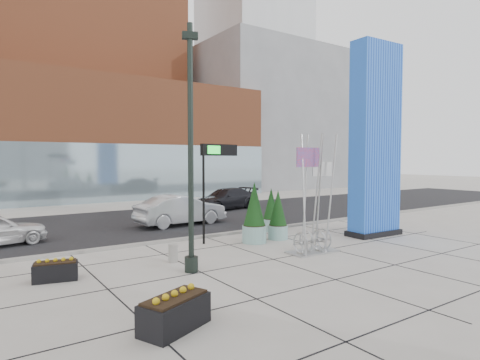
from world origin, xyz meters
TOP-DOWN VIEW (x-y plane):
  - ground at (0.00, 0.00)m, footprint 160.00×160.00m
  - street_asphalt at (0.00, 10.00)m, footprint 80.00×12.00m
  - curb_edge at (0.00, 4.00)m, footprint 80.00×0.30m
  - tower_podium at (1.00, 27.00)m, footprint 34.00×10.00m
  - tower_glass_front at (1.00, 22.20)m, footprint 34.00×0.60m
  - building_grey_parking at (26.00, 32.00)m, footprint 20.00×18.00m
  - building_pale_office at (36.00, 48.00)m, footprint 16.00×16.00m
  - blue_pylon at (7.98, -0.10)m, footprint 2.79×1.33m
  - lamp_post at (-2.23, -0.74)m, footprint 0.55×0.44m
  - public_art_sculpture at (3.02, -1.00)m, footprint 2.09×1.09m
  - concrete_bollard at (-2.19, 0.73)m, footprint 0.34×0.34m
  - overhead_street_sign at (0.96, 2.80)m, footprint 2.04×0.55m
  - round_planter_east at (4.60, 3.60)m, footprint 0.89×0.89m
  - round_planter_mid at (3.55, 1.80)m, footprint 0.91×0.91m
  - round_planter_west at (2.20, 1.80)m, footprint 1.07×1.07m
  - box_planter_north at (-6.06, 0.75)m, footprint 1.36×0.90m
  - box_planter_south at (-4.58, -4.50)m, footprint 1.75×1.34m
  - car_silver_mid at (1.60, 7.88)m, footprint 5.19×2.16m
  - car_dark_east at (7.35, 12.32)m, footprint 5.58×3.12m

SIDE VIEW (x-z plane):
  - ground at x=0.00m, z-range 0.00..0.00m
  - street_asphalt at x=0.00m, z-range 0.00..0.02m
  - curb_edge at x=0.00m, z-range 0.00..0.12m
  - box_planter_north at x=-6.06m, z-range -0.03..0.66m
  - concrete_bollard at x=-2.19m, z-range 0.00..0.65m
  - box_planter_south at x=-4.58m, z-range -0.03..0.83m
  - car_dark_east at x=7.35m, z-range 0.00..1.53m
  - car_silver_mid at x=1.60m, z-range 0.00..1.67m
  - round_planter_east at x=4.60m, z-range -0.06..2.15m
  - round_planter_mid at x=3.55m, z-range -0.06..2.21m
  - public_art_sculpture at x=3.02m, z-range -1.11..3.57m
  - round_planter_west at x=2.20m, z-range -0.07..2.61m
  - tower_glass_front at x=1.00m, z-range 0.00..5.00m
  - lamp_post at x=-2.23m, z-range -0.72..7.26m
  - overhead_street_sign at x=0.96m, z-range 1.56..5.90m
  - blue_pylon at x=7.98m, z-range -0.15..9.00m
  - tower_podium at x=1.00m, z-range 0.00..11.00m
  - building_grey_parking at x=26.00m, z-range 0.00..18.00m
  - building_pale_office at x=36.00m, z-range 0.00..55.00m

